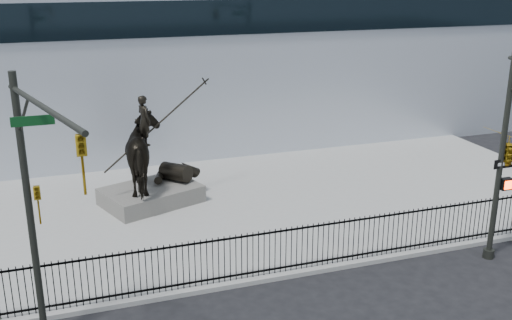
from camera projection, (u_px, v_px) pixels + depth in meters
name	position (u px, v px, depth m)	size (l,w,h in m)	color
ground	(296.00, 296.00, 17.60)	(120.00, 120.00, 0.00)	black
plaza	(229.00, 207.00, 23.88)	(30.00, 12.00, 0.15)	#9A9A97
building	(163.00, 53.00, 34.21)	(44.00, 14.00, 9.00)	#B0B6C0
picket_fence	(281.00, 250.00, 18.45)	(22.10, 0.10, 1.50)	black
statue_plinth	(151.00, 195.00, 24.02)	(3.63, 2.50, 0.68)	#605D58
equestrian_statue	(150.00, 153.00, 23.52)	(4.40, 3.53, 3.94)	black
traffic_signal_left	(38.00, 205.00, 13.72)	(1.52, 4.84, 7.00)	#272924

